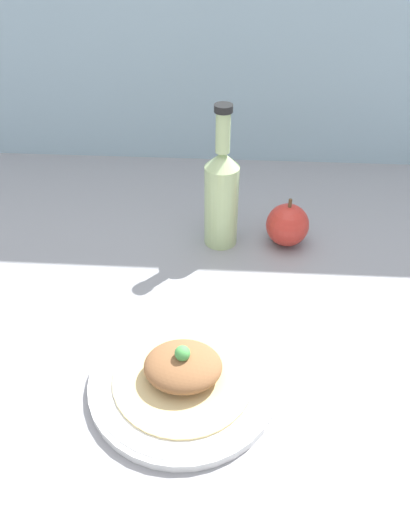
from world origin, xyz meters
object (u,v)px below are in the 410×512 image
(plate, at_px, (184,379))
(apple, at_px, (287,225))
(cider_bottle, at_px, (222,195))
(plated_food, at_px, (183,369))

(plate, relative_size, apple, 2.73)
(plate, height_order, apple, apple)
(plate, relative_size, cider_bottle, 0.97)
(plate, distance_m, plated_food, 0.02)
(apple, bearing_deg, cider_bottle, -178.35)
(plate, xyz_separation_m, plated_food, (-0.00, 0.00, 0.02))
(plate, bearing_deg, plated_food, 97.13)
(cider_bottle, bearing_deg, apple, 1.65)
(cider_bottle, height_order, apple, cider_bottle)
(plated_food, height_order, cider_bottle, cider_bottle)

